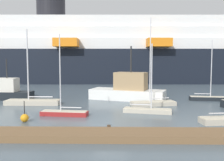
% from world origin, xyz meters
% --- Properties ---
extents(ground_plane, '(600.00, 600.00, 0.00)m').
position_xyz_m(ground_plane, '(0.00, 0.00, 0.00)').
color(ground_plane, '#4C5B66').
extents(dock_pier, '(20.66, 2.33, 0.51)m').
position_xyz_m(dock_pier, '(0.00, -4.39, 0.21)').
color(dock_pier, brown).
rests_on(dock_pier, ground_plane).
extents(sailboat_1, '(5.79, 1.60, 8.04)m').
position_xyz_m(sailboat_1, '(-8.52, 6.98, 0.38)').
color(sailboat_1, '#BCB29E').
rests_on(sailboat_1, ground_plane).
extents(sailboat_3, '(4.42, 1.86, 6.23)m').
position_xyz_m(sailboat_3, '(3.32, 2.94, 0.32)').
color(sailboat_3, '#BCB29E').
rests_on(sailboat_3, ground_plane).
extents(sailboat_4, '(4.92, 2.32, 9.13)m').
position_xyz_m(sailboat_4, '(4.38, 6.65, 0.39)').
color(sailboat_4, '#BCB29E').
rests_on(sailboat_4, ground_plane).
extents(sailboat_5, '(4.13, 1.46, 6.97)m').
position_xyz_m(sailboat_5, '(-3.99, 1.71, 0.33)').
color(sailboat_5, maroon).
rests_on(sailboat_5, ground_plane).
extents(sailboat_6, '(4.24, 1.53, 7.10)m').
position_xyz_m(sailboat_6, '(11.34, 9.95, 0.35)').
color(sailboat_6, black).
rests_on(sailboat_6, ground_plane).
extents(fishing_boat_0, '(6.72, 2.56, 4.92)m').
position_xyz_m(fishing_boat_0, '(-13.05, 10.46, 0.91)').
color(fishing_boat_0, black).
rests_on(fishing_boat_0, ground_plane).
extents(fishing_boat_1, '(9.45, 5.81, 6.46)m').
position_xyz_m(fishing_boat_1, '(1.97, 10.45, 1.20)').
color(fishing_boat_1, white).
rests_on(fishing_boat_1, ground_plane).
extents(channel_buoy_0, '(0.61, 0.61, 1.51)m').
position_xyz_m(channel_buoy_0, '(-13.81, 13.68, 0.31)').
color(channel_buoy_0, orange).
rests_on(channel_buoy_0, ground_plane).
extents(channel_buoy_1, '(0.62, 0.62, 1.63)m').
position_xyz_m(channel_buoy_1, '(-6.59, -0.54, 0.32)').
color(channel_buoy_1, orange).
rests_on(channel_buoy_1, ground_plane).
extents(cruise_ship, '(129.14, 22.10, 20.48)m').
position_xyz_m(cruise_ship, '(8.38, 38.58, 6.48)').
color(cruise_ship, black).
rests_on(cruise_ship, ground_plane).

